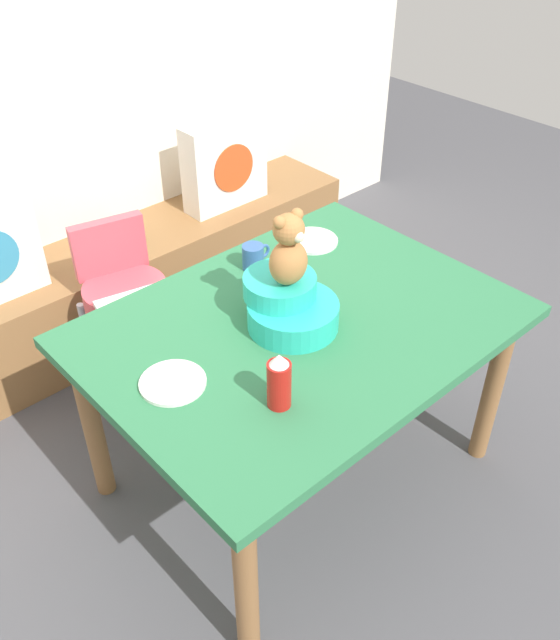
{
  "coord_description": "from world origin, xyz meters",
  "views": [
    {
      "loc": [
        -1.26,
        -1.29,
        2.12
      ],
      "look_at": [
        0.0,
        0.1,
        0.69
      ],
      "focal_mm": 38.39,
      "sensor_mm": 36.0,
      "label": 1
    }
  ],
  "objects_px": {
    "infant_seat_teal": "(288,305)",
    "dinner_plate_far": "(173,383)",
    "dining_table": "(300,343)",
    "book_stack": "(113,238)",
    "dinner_plate_near": "(312,241)",
    "teddy_bear": "(289,251)",
    "pillow_floral_right": "(225,164)",
    "highchair": "(124,292)",
    "ketchup_bottle": "(279,382)",
    "coffee_mug": "(254,257)"
  },
  "relations": [
    {
      "from": "dining_table",
      "to": "teddy_bear",
      "type": "bearing_deg",
      "value": 144.71
    },
    {
      "from": "pillow_floral_right",
      "to": "dinner_plate_far",
      "type": "height_order",
      "value": "pillow_floral_right"
    },
    {
      "from": "highchair",
      "to": "ketchup_bottle",
      "type": "bearing_deg",
      "value": -96.28
    },
    {
      "from": "dining_table",
      "to": "book_stack",
      "type": "bearing_deg",
      "value": 89.48
    },
    {
      "from": "infant_seat_teal",
      "to": "ketchup_bottle",
      "type": "distance_m",
      "value": 0.39
    },
    {
      "from": "highchair",
      "to": "pillow_floral_right",
      "type": "bearing_deg",
      "value": 25.74
    },
    {
      "from": "dinner_plate_near",
      "to": "teddy_bear",
      "type": "bearing_deg",
      "value": -143.19
    },
    {
      "from": "highchair",
      "to": "dinner_plate_near",
      "type": "distance_m",
      "value": 0.79
    },
    {
      "from": "book_stack",
      "to": "highchair",
      "type": "height_order",
      "value": "highchair"
    },
    {
      "from": "highchair",
      "to": "coffee_mug",
      "type": "height_order",
      "value": "coffee_mug"
    },
    {
      "from": "dinner_plate_near",
      "to": "book_stack",
      "type": "bearing_deg",
      "value": 112.13
    },
    {
      "from": "highchair",
      "to": "dinner_plate_far",
      "type": "xyz_separation_m",
      "value": [
        -0.29,
        -0.8,
        0.22
      ]
    },
    {
      "from": "infant_seat_teal",
      "to": "dinner_plate_far",
      "type": "xyz_separation_m",
      "value": [
        -0.46,
        0.01,
        -0.07
      ]
    },
    {
      "from": "pillow_floral_right",
      "to": "teddy_bear",
      "type": "relative_size",
      "value": 1.76
    },
    {
      "from": "infant_seat_teal",
      "to": "coffee_mug",
      "type": "xyz_separation_m",
      "value": [
        0.13,
        0.33,
        -0.02
      ]
    },
    {
      "from": "infant_seat_teal",
      "to": "coffee_mug",
      "type": "distance_m",
      "value": 0.35
    },
    {
      "from": "book_stack",
      "to": "ketchup_bottle",
      "type": "xyz_separation_m",
      "value": [
        -0.32,
        -1.51,
        0.33
      ]
    },
    {
      "from": "infant_seat_teal",
      "to": "teddy_bear",
      "type": "distance_m",
      "value": 0.21
    },
    {
      "from": "dining_table",
      "to": "infant_seat_teal",
      "type": "distance_m",
      "value": 0.17
    },
    {
      "from": "teddy_bear",
      "to": "dining_table",
      "type": "bearing_deg",
      "value": -35.29
    },
    {
      "from": "pillow_floral_right",
      "to": "infant_seat_teal",
      "type": "distance_m",
      "value": 1.41
    },
    {
      "from": "infant_seat_teal",
      "to": "dinner_plate_far",
      "type": "height_order",
      "value": "infant_seat_teal"
    },
    {
      "from": "dinner_plate_near",
      "to": "dining_table",
      "type": "bearing_deg",
      "value": -138.84
    },
    {
      "from": "pillow_floral_right",
      "to": "infant_seat_teal",
      "type": "xyz_separation_m",
      "value": [
        -0.7,
        -1.22,
        0.13
      ]
    },
    {
      "from": "coffee_mug",
      "to": "infant_seat_teal",
      "type": "bearing_deg",
      "value": -111.99
    },
    {
      "from": "coffee_mug",
      "to": "dinner_plate_near",
      "type": "xyz_separation_m",
      "value": [
        0.29,
        -0.01,
        -0.04
      ]
    },
    {
      "from": "infant_seat_teal",
      "to": "dinner_plate_far",
      "type": "bearing_deg",
      "value": 178.97
    },
    {
      "from": "highchair",
      "to": "infant_seat_teal",
      "type": "bearing_deg",
      "value": -78.63
    },
    {
      "from": "pillow_floral_right",
      "to": "highchair",
      "type": "distance_m",
      "value": 0.97
    },
    {
      "from": "highchair",
      "to": "infant_seat_teal",
      "type": "height_order",
      "value": "infant_seat_teal"
    },
    {
      "from": "book_stack",
      "to": "dinner_plate_near",
      "type": "bearing_deg",
      "value": -67.87
    },
    {
      "from": "ketchup_bottle",
      "to": "book_stack",
      "type": "bearing_deg",
      "value": 77.85
    },
    {
      "from": "highchair",
      "to": "coffee_mug",
      "type": "relative_size",
      "value": 6.58
    },
    {
      "from": "dining_table",
      "to": "highchair",
      "type": "xyz_separation_m",
      "value": [
        -0.2,
        0.83,
        -0.13
      ]
    },
    {
      "from": "coffee_mug",
      "to": "dinner_plate_near",
      "type": "bearing_deg",
      "value": -2.53
    },
    {
      "from": "pillow_floral_right",
      "to": "book_stack",
      "type": "relative_size",
      "value": 2.2
    },
    {
      "from": "infant_seat_teal",
      "to": "dinner_plate_far",
      "type": "relative_size",
      "value": 1.65
    },
    {
      "from": "book_stack",
      "to": "teddy_bear",
      "type": "relative_size",
      "value": 0.8
    },
    {
      "from": "coffee_mug",
      "to": "teddy_bear",
      "type": "bearing_deg",
      "value": -111.95
    },
    {
      "from": "dining_table",
      "to": "highchair",
      "type": "relative_size",
      "value": 1.76
    },
    {
      "from": "dining_table",
      "to": "infant_seat_teal",
      "type": "bearing_deg",
      "value": 144.11
    },
    {
      "from": "pillow_floral_right",
      "to": "ketchup_bottle",
      "type": "distance_m",
      "value": 1.79
    },
    {
      "from": "pillow_floral_right",
      "to": "coffee_mug",
      "type": "distance_m",
      "value": 1.06
    },
    {
      "from": "book_stack",
      "to": "dining_table",
      "type": "xyz_separation_m",
      "value": [
        -0.01,
        -1.27,
        0.15
      ]
    },
    {
      "from": "teddy_bear",
      "to": "dinner_plate_far",
      "type": "bearing_deg",
      "value": 178.9
    },
    {
      "from": "highchair",
      "to": "dinner_plate_near",
      "type": "relative_size",
      "value": 3.95
    },
    {
      "from": "infant_seat_teal",
      "to": "dinner_plate_near",
      "type": "relative_size",
      "value": 1.65
    },
    {
      "from": "coffee_mug",
      "to": "dinner_plate_far",
      "type": "height_order",
      "value": "coffee_mug"
    },
    {
      "from": "pillow_floral_right",
      "to": "ketchup_bottle",
      "type": "relative_size",
      "value": 2.38
    },
    {
      "from": "dining_table",
      "to": "teddy_bear",
      "type": "relative_size",
      "value": 5.58
    }
  ]
}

